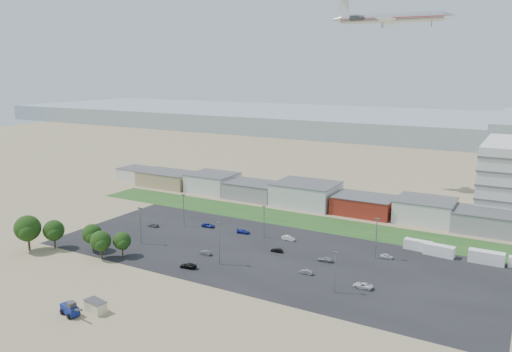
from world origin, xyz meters
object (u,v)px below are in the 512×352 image
Objects in this scene: parked_car_1 at (306,272)px; parked_car_8 at (387,256)px; box_trailer_a at (418,245)px; parked_car_12 at (325,259)px; telehandler at (70,308)px; tree_far_left at (28,231)px; parked_car_11 at (288,238)px; airliner at (391,18)px; parked_car_0 at (363,285)px; parked_car_5 at (153,225)px; parked_car_6 at (243,231)px; parked_car_7 at (277,250)px; parked_car_9 at (208,225)px; parked_car_4 at (206,253)px; portable_shed at (96,306)px; parked_car_10 at (102,246)px; parked_car_3 at (188,266)px.

parked_car_8 is at bearing 144.77° from parked_car_1.
box_trailer_a is 27.88m from parked_car_12.
parked_car_1 is (32.93, 42.50, -0.99)m from telehandler.
tree_far_left reaches higher than parked_car_12.
parked_car_12 is at bearing -120.80° from parked_car_11.
airliner is (-28.48, 66.37, 66.96)m from box_trailer_a.
parked_car_0 is 1.33× the size of parked_car_8.
parked_car_12 is at bearing 89.26° from parked_car_5.
tree_far_left is at bearing 166.21° from telehandler.
parked_car_6 is at bearing 97.07° from parked_car_11.
parked_car_9 reaches higher than parked_car_7.
parked_car_4 is at bearing -143.47° from box_trailer_a.
telehandler is (-3.49, -3.54, 0.31)m from portable_shed.
parked_car_11 reaches higher than parked_car_0.
parked_car_6 is (-43.51, 19.89, -0.01)m from parked_car_0.
parked_car_10 is (-23.66, 31.10, -0.97)m from telehandler.
parked_car_8 is 28.70m from parked_car_11.
portable_shed is 27.93m from parked_car_3.
parked_car_1 is 24.41m from parked_car_8.
parked_car_3 is at bearing 160.55° from parked_car_11.
parked_car_3 reaches higher than parked_car_5.
telehandler is 62.90m from parked_car_0.
parked_car_5 is (-28.50, 11.91, 0.04)m from parked_car_4.
parked_car_0 is (22.95, -97.67, -67.73)m from airliner.
portable_shed reaches higher than parked_car_12.
parked_car_0 reaches higher than parked_car_1.
telehandler reaches higher than parked_car_4.
parked_car_0 reaches higher than parked_car_6.
airliner is 14.10× the size of parked_car_8.
parked_car_8 is at bearing -60.42° from parked_car_10.
parked_car_1 is at bearing -8.03° from parked_car_12.
box_trailer_a reaches higher than portable_shed.
airliner is 14.16× the size of parked_car_1.
parked_car_3 is 1.32× the size of parked_car_7.
parked_car_9 is at bearing -165.89° from box_trailer_a.
parked_car_0 is 1.05× the size of parked_car_9.
parked_car_7 is (14.06, 20.90, -0.09)m from parked_car_3.
parked_car_3 reaches higher than parked_car_1.
parked_car_11 is (-1.51, 10.27, 0.12)m from parked_car_7.
airliner reaches higher than parked_car_12.
parked_car_10 is at bearing -95.97° from parked_car_3.
parked_car_4 is 0.87× the size of parked_car_11.
parked_car_3 is 29.49m from parked_car_10.
parked_car_5 is 0.92× the size of parked_car_10.
tree_far_left is 3.41× the size of parked_car_7.
portable_shed is at bearing -107.13° from airliner.
parked_car_0 is at bearing 80.71° from parked_car_5.
parked_car_8 is (22.75, -76.76, -67.78)m from airliner.
parked_car_4 is at bearing 98.82° from portable_shed.
parked_car_8 is (42.90, 21.22, -0.01)m from parked_car_4.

